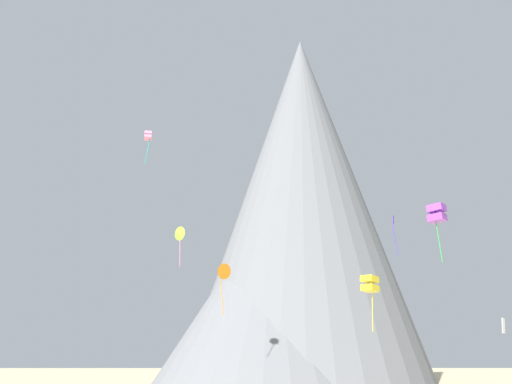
{
  "coord_description": "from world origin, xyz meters",
  "views": [
    {
      "loc": [
        -2.63,
        -26.07,
        4.95
      ],
      "look_at": [
        -2.15,
        37.96,
        21.58
      ],
      "focal_mm": 43.7,
      "sensor_mm": 36.0,
      "label": 1
    }
  ],
  "objects_px": {
    "kite_lime_mid": "(179,234)",
    "kite_yellow_low": "(370,284)",
    "kite_white_low": "(503,326)",
    "kite_indigo_mid": "(394,229)",
    "kite_violet_mid": "(437,214)",
    "kite_orange_low": "(224,273)",
    "kite_pink_high": "(148,136)",
    "rock_massif": "(295,230)"
  },
  "relations": [
    {
      "from": "kite_white_low",
      "to": "rock_massif",
      "type": "bearing_deg",
      "value": -79.06
    },
    {
      "from": "kite_indigo_mid",
      "to": "kite_yellow_low",
      "type": "bearing_deg",
      "value": 79.52
    },
    {
      "from": "kite_white_low",
      "to": "kite_orange_low",
      "type": "height_order",
      "value": "kite_orange_low"
    },
    {
      "from": "kite_lime_mid",
      "to": "kite_white_low",
      "type": "xyz_separation_m",
      "value": [
        30.24,
        -12.71,
        -10.55
      ]
    },
    {
      "from": "kite_white_low",
      "to": "kite_orange_low",
      "type": "bearing_deg",
      "value": -27.37
    },
    {
      "from": "rock_massif",
      "to": "kite_white_low",
      "type": "bearing_deg",
      "value": -75.88
    },
    {
      "from": "rock_massif",
      "to": "kite_white_low",
      "type": "relative_size",
      "value": 49.21
    },
    {
      "from": "kite_white_low",
      "to": "kite_indigo_mid",
      "type": "xyz_separation_m",
      "value": [
        -8.86,
        1.22,
        8.89
      ]
    },
    {
      "from": "kite_yellow_low",
      "to": "kite_orange_low",
      "type": "bearing_deg",
      "value": 28.77
    },
    {
      "from": "kite_lime_mid",
      "to": "kite_indigo_mid",
      "type": "distance_m",
      "value": 24.33
    },
    {
      "from": "rock_massif",
      "to": "kite_indigo_mid",
      "type": "relative_size",
      "value": 17.11
    },
    {
      "from": "kite_lime_mid",
      "to": "kite_white_low",
      "type": "distance_m",
      "value": 34.46
    },
    {
      "from": "kite_indigo_mid",
      "to": "kite_violet_mid",
      "type": "bearing_deg",
      "value": -84.46
    },
    {
      "from": "rock_massif",
      "to": "kite_orange_low",
      "type": "xyz_separation_m",
      "value": [
        -10.91,
        -45.24,
        -13.49
      ]
    },
    {
      "from": "rock_massif",
      "to": "kite_indigo_mid",
      "type": "xyz_separation_m",
      "value": [
        5.36,
        -55.3,
        -10.65
      ]
    },
    {
      "from": "kite_violet_mid",
      "to": "kite_pink_high",
      "type": "relative_size",
      "value": 1.25
    },
    {
      "from": "kite_indigo_mid",
      "to": "kite_orange_low",
      "type": "height_order",
      "value": "kite_indigo_mid"
    },
    {
      "from": "kite_yellow_low",
      "to": "kite_orange_low",
      "type": "xyz_separation_m",
      "value": [
        -14.94,
        3.95,
        1.64
      ]
    },
    {
      "from": "kite_yellow_low",
      "to": "kite_orange_low",
      "type": "relative_size",
      "value": 1.0
    },
    {
      "from": "kite_yellow_low",
      "to": "kite_lime_mid",
      "type": "bearing_deg",
      "value": 28.58
    },
    {
      "from": "kite_violet_mid",
      "to": "kite_pink_high",
      "type": "xyz_separation_m",
      "value": [
        -28.2,
        17.7,
        13.28
      ]
    },
    {
      "from": "kite_yellow_low",
      "to": "kite_white_low",
      "type": "xyz_separation_m",
      "value": [
        10.2,
        -7.35,
        -4.41
      ]
    },
    {
      "from": "kite_yellow_low",
      "to": "kite_indigo_mid",
      "type": "bearing_deg",
      "value": 145.91
    },
    {
      "from": "kite_white_low",
      "to": "kite_pink_high",
      "type": "relative_size",
      "value": 0.33
    },
    {
      "from": "kite_orange_low",
      "to": "kite_lime_mid",
      "type": "bearing_deg",
      "value": -51.98
    },
    {
      "from": "kite_violet_mid",
      "to": "kite_lime_mid",
      "type": "bearing_deg",
      "value": 92.28
    },
    {
      "from": "kite_lime_mid",
      "to": "kite_pink_high",
      "type": "relative_size",
      "value": 1.11
    },
    {
      "from": "kite_white_low",
      "to": "kite_orange_low",
      "type": "distance_m",
      "value": 28.22
    },
    {
      "from": "kite_lime_mid",
      "to": "kite_orange_low",
      "type": "distance_m",
      "value": 6.95
    },
    {
      "from": "kite_violet_mid",
      "to": "kite_orange_low",
      "type": "bearing_deg",
      "value": 88.23
    },
    {
      "from": "kite_lime_mid",
      "to": "kite_yellow_low",
      "type": "distance_m",
      "value": 21.63
    },
    {
      "from": "kite_orange_low",
      "to": "kite_pink_high",
      "type": "height_order",
      "value": "kite_pink_high"
    },
    {
      "from": "kite_indigo_mid",
      "to": "kite_white_low",
      "type": "bearing_deg",
      "value": -30.69
    },
    {
      "from": "kite_orange_low",
      "to": "rock_massif",
      "type": "bearing_deg",
      "value": -140.01
    },
    {
      "from": "kite_yellow_low",
      "to": "rock_massif",
      "type": "bearing_deg",
      "value": -41.76
    },
    {
      "from": "rock_massif",
      "to": "kite_yellow_low",
      "type": "distance_m",
      "value": 51.61
    },
    {
      "from": "kite_lime_mid",
      "to": "kite_orange_low",
      "type": "relative_size",
      "value": 0.82
    },
    {
      "from": "rock_massif",
      "to": "kite_indigo_mid",
      "type": "bearing_deg",
      "value": -84.46
    },
    {
      "from": "kite_orange_low",
      "to": "kite_white_low",
      "type": "bearing_deg",
      "value": 119.37
    },
    {
      "from": "kite_orange_low",
      "to": "kite_pink_high",
      "type": "bearing_deg",
      "value": -53.05
    },
    {
      "from": "kite_lime_mid",
      "to": "kite_yellow_low",
      "type": "relative_size",
      "value": 0.81
    },
    {
      "from": "kite_yellow_low",
      "to": "kite_pink_high",
      "type": "relative_size",
      "value": 1.37
    }
  ]
}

